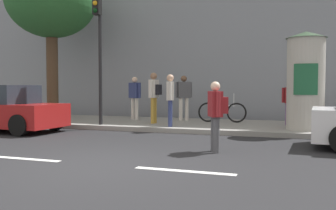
{
  "coord_description": "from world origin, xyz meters",
  "views": [
    {
      "loc": [
        3.64,
        -6.24,
        1.45
      ],
      "look_at": [
        0.71,
        2.0,
        1.03
      ],
      "focal_mm": 41.14,
      "sensor_mm": 36.0,
      "label": 1
    }
  ],
  "objects": [
    {
      "name": "pedestrian_tallest",
      "position": [
        3.2,
        7.33,
        1.0
      ],
      "size": [
        0.6,
        0.28,
        1.48
      ],
      "color": "#724C84",
      "rests_on": "sidewalk_curb"
    },
    {
      "name": "pedestrian_in_red_top",
      "position": [
        -2.69,
        7.62,
        1.15
      ],
      "size": [
        0.6,
        0.45,
        1.69
      ],
      "color": "silver",
      "rests_on": "sidewalk_curb"
    },
    {
      "name": "pedestrian_with_backpack",
      "position": [
        -0.73,
        7.84,
        1.18
      ],
      "size": [
        0.55,
        0.49,
        1.72
      ],
      "color": "silver",
      "rests_on": "sidewalk_curb"
    },
    {
      "name": "pedestrian_in_dark_shirt",
      "position": [
        1.8,
        2.08,
        0.93
      ],
      "size": [
        0.51,
        0.59,
        1.56
      ],
      "color": "#4C4C51",
      "rests_on": "ground_plane"
    },
    {
      "name": "building_backdrop",
      "position": [
        0.0,
        12.0,
        4.19
      ],
      "size": [
        36.0,
        5.0,
        8.38
      ],
      "primitive_type": "cube",
      "color": "gray",
      "rests_on": "ground_plane"
    },
    {
      "name": "traffic_light",
      "position": [
        -2.94,
        5.24,
        3.13
      ],
      "size": [
        0.24,
        0.45,
        4.44
      ],
      "color": "black",
      "rests_on": "sidewalk_curb"
    },
    {
      "name": "ground_plane",
      "position": [
        0.0,
        0.0,
        0.0
      ],
      "size": [
        80.0,
        80.0,
        0.0
      ],
      "primitive_type": "plane",
      "color": "#232326"
    },
    {
      "name": "pedestrian_near_pole",
      "position": [
        -0.48,
        5.56,
        1.14
      ],
      "size": [
        0.35,
        0.55,
        1.7
      ],
      "color": "navy",
      "rests_on": "sidewalk_curb"
    },
    {
      "name": "pedestrian_in_light_jacket",
      "position": [
        -1.38,
        6.41,
        1.22
      ],
      "size": [
        0.39,
        0.57,
        1.79
      ],
      "color": "#B78C33",
      "rests_on": "sidewalk_curb"
    },
    {
      "name": "sidewalk_curb",
      "position": [
        0.0,
        7.0,
        0.07
      ],
      "size": [
        36.0,
        4.0,
        0.15
      ],
      "primitive_type": "cube",
      "color": "gray",
      "rests_on": "ground_plane"
    },
    {
      "name": "street_tree",
      "position": [
        -6.06,
        6.95,
        4.92
      ],
      "size": [
        3.63,
        3.63,
        6.37
      ],
      "color": "#4C3826",
      "rests_on": "sidewalk_curb"
    },
    {
      "name": "bicycle_leaning",
      "position": [
        0.81,
        7.6,
        0.54
      ],
      "size": [
        1.77,
        0.18,
        1.09
      ],
      "color": "black",
      "rests_on": "sidewalk_curb"
    },
    {
      "name": "lane_markings",
      "position": [
        -0.0,
        0.0,
        0.0
      ],
      "size": [
        25.8,
        0.16,
        0.01
      ],
      "color": "silver",
      "rests_on": "ground_plane"
    },
    {
      "name": "parked_car_red",
      "position": [
        -5.64,
        3.7,
        0.72
      ],
      "size": [
        4.07,
        1.97,
        1.5
      ],
      "color": "maroon",
      "rests_on": "ground_plane"
    },
    {
      "name": "poster_column",
      "position": [
        3.66,
        6.04,
        1.64
      ],
      "size": [
        1.21,
        1.21,
        2.95
      ],
      "color": "#B2ADA3",
      "rests_on": "sidewalk_curb"
    }
  ]
}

